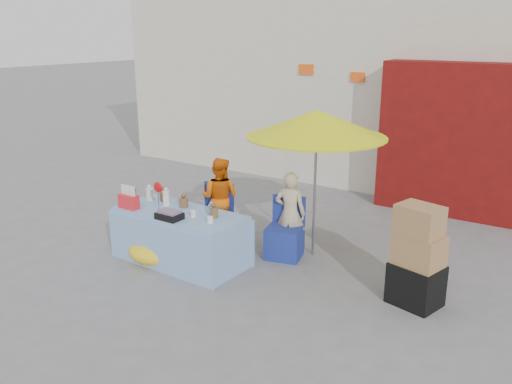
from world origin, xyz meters
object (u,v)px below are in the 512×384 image
Objects in this scene: chair_right at (285,240)px; market_table at (180,236)px; vendor_beige at (290,214)px; box_stack at (417,260)px; umbrella at (317,124)px; chair_left at (215,223)px; vendor_orange at (220,198)px.

market_table is at bearing -155.17° from chair_right.
vendor_beige is 2.04m from box_stack.
vendor_beige is 0.58× the size of umbrella.
box_stack is (1.98, -0.36, 0.31)m from chair_right.
umbrella is at bearing 42.33° from market_table.
chair_left is 0.70× the size of box_stack.
vendor_orange reaches higher than chair_right.
chair_right is 0.70× the size of box_stack.
vendor_orange reaches higher than box_stack.
box_stack is at bearing 156.65° from vendor_orange.
umbrella reaches higher than vendor_orange.
chair_left is 0.40m from vendor_orange.
chair_left is 0.41× the size of umbrella.
vendor_beige is (0.00, 0.13, 0.35)m from chair_right.
chair_left and chair_right have the same top height.
vendor_beige is at bearing 73.59° from chair_right.
box_stack is (1.68, -0.64, -1.33)m from umbrella.
vendor_beige is at bearing 45.27° from market_table.
chair_left is at bearing 99.37° from market_table.
chair_right is 1.69m from umbrella.
chair_right is (1.13, 0.93, -0.12)m from market_table.
vendor_beige is (1.25, 0.13, 0.35)m from chair_left.
chair_left is at bearing 165.30° from chair_right.
market_table is at bearing 28.57° from vendor_beige.
market_table is 2.26× the size of chair_right.
vendor_orange is at bearing 73.59° from chair_left.
box_stack reaches higher than chair_right.
chair_left is (-0.12, 0.93, -0.12)m from market_table.
chair_right is 0.67× the size of vendor_orange.
box_stack is (3.23, -0.36, 0.31)m from chair_left.
box_stack reaches higher than market_table.
vendor_orange is at bearing 98.23° from market_table.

